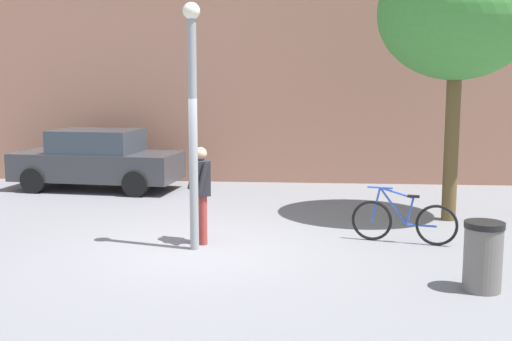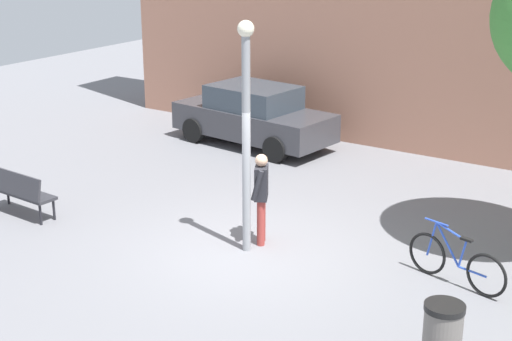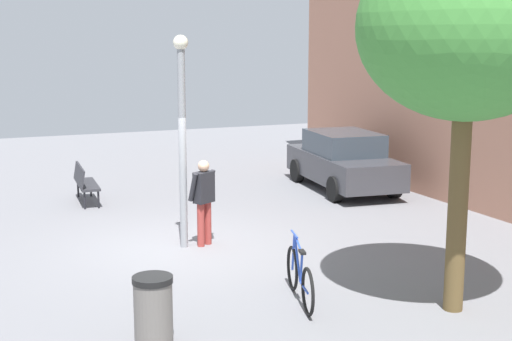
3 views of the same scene
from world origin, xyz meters
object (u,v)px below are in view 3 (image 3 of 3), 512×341
person_by_lamppost (204,197)px  parked_car_charcoal (343,161)px  plaza_tree (467,29)px  bicycle_blue (300,277)px  park_bench (84,181)px  lamppost (182,127)px  trash_bin (153,311)px

person_by_lamppost → parked_car_charcoal: bearing=124.8°
plaza_tree → bicycle_blue: bearing=-121.6°
park_bench → parked_car_charcoal: (1.10, 6.64, 0.23)m
lamppost → person_by_lamppost: size_ratio=2.41×
bicycle_blue → parked_car_charcoal: bearing=145.5°
person_by_lamppost → park_bench: bearing=-162.5°
trash_bin → park_bench: bearing=175.7°
parked_car_charcoal → trash_bin: 10.65m
person_by_lamppost → plaza_tree: 6.04m
plaza_tree → parked_car_charcoal: 9.35m
person_by_lamppost → trash_bin: size_ratio=1.78×
park_bench → bicycle_blue: 8.36m
lamppost → plaza_tree: size_ratio=0.74×
bicycle_blue → trash_bin: size_ratio=1.88×
person_by_lamppost → park_bench: (-4.68, -1.48, -0.42)m
plaza_tree → trash_bin: (-0.50, -4.39, -3.60)m
person_by_lamppost → trash_bin: person_by_lamppost is taller
lamppost → trash_bin: bearing=-22.5°
lamppost → parked_car_charcoal: size_ratio=0.92×
park_bench → bicycle_blue: bicycle_blue is taller
park_bench → bicycle_blue: (8.16, 1.79, -0.16)m
park_bench → person_by_lamppost: bearing=17.5°
park_bench → parked_car_charcoal: bearing=80.6°
park_bench → parked_car_charcoal: parked_car_charcoal is taller
plaza_tree → parked_car_charcoal: (-8.25, 2.91, -3.30)m
parked_car_charcoal → person_by_lamppost: bearing=-55.2°
park_bench → parked_car_charcoal: size_ratio=0.37×
lamppost → parked_car_charcoal: lamppost is taller
parked_car_charcoal → trash_bin: bearing=-43.3°
person_by_lamppost → trash_bin: 4.71m
person_by_lamppost → park_bench: size_ratio=1.03×
plaza_tree → bicycle_blue: 4.33m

